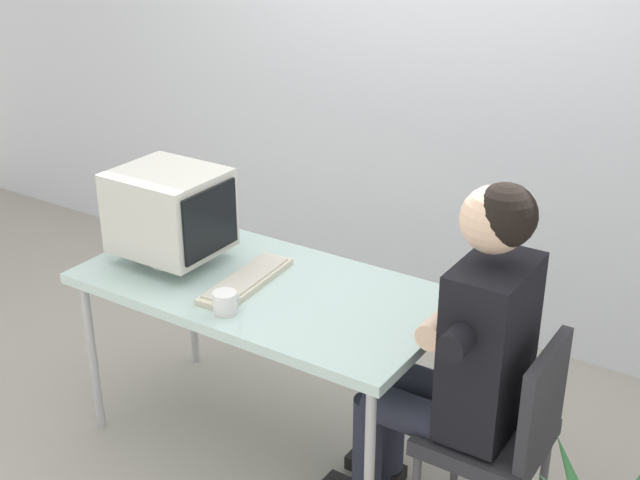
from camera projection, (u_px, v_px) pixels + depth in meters
The scene contains 8 objects.
ground_plane at pixel (268, 441), 3.54m from camera, with size 12.00×12.00×0.00m, color #9E998E.
wall_back at pixel (492, 39), 3.85m from camera, with size 8.00×0.10×3.00m, color silver.
desk at pixel (263, 295), 3.26m from camera, with size 1.45×0.74×0.75m.
crt_monitor at pixel (170, 211), 3.33m from camera, with size 0.42×0.36×0.39m.
keyboard at pixel (246, 280), 3.23m from camera, with size 0.18×0.49×0.03m.
office_chair at pixel (503, 430), 2.82m from camera, with size 0.40×0.40×0.84m.
person_seated at pixel (462, 349), 2.80m from camera, with size 0.69×0.55×1.36m.
desk_mug at pixel (226, 302), 3.01m from camera, with size 0.09×0.10×0.08m.
Camera 1 is at (1.76, -2.30, 2.23)m, focal length 46.94 mm.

